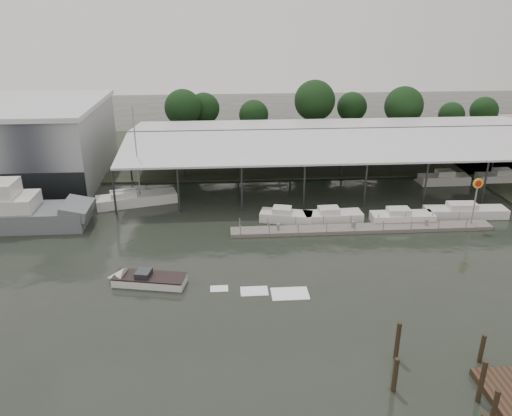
{
  "coord_description": "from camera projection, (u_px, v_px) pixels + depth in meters",
  "views": [
    {
      "loc": [
        0.25,
        -37.48,
        22.24
      ],
      "look_at": [
        3.74,
        10.99,
        2.5
      ],
      "focal_mm": 35.0,
      "sensor_mm": 36.0,
      "label": 1
    }
  ],
  "objects": [
    {
      "name": "ground",
      "position": [
        222.0,
        284.0,
        42.98
      ],
      "size": [
        200.0,
        200.0,
        0.0
      ],
      "primitive_type": "plane",
      "color": "black",
      "rests_on": "ground"
    },
    {
      "name": "land_strip_far",
      "position": [
        220.0,
        151.0,
        81.76
      ],
      "size": [
        140.0,
        30.0,
        0.3
      ],
      "color": "#3A4030",
      "rests_on": "ground"
    },
    {
      "name": "storage_warehouse",
      "position": [
        10.0,
        142.0,
        66.8
      ],
      "size": [
        24.5,
        20.5,
        10.5
      ],
      "color": "#92989C",
      "rests_on": "ground"
    },
    {
      "name": "covered_boat_shed",
      "position": [
        344.0,
        134.0,
        67.68
      ],
      "size": [
        58.24,
        24.0,
        6.96
      ],
      "color": "silver",
      "rests_on": "ground"
    },
    {
      "name": "floating_dock",
      "position": [
        362.0,
        229.0,
        53.15
      ],
      "size": [
        28.0,
        2.0,
        1.4
      ],
      "color": "slate",
      "rests_on": "ground"
    },
    {
      "name": "shell_fuel_sign",
      "position": [
        476.0,
        193.0,
        52.54
      ],
      "size": [
        1.1,
        0.18,
        5.55
      ],
      "color": "gray",
      "rests_on": "ground"
    },
    {
      "name": "grey_trawler",
      "position": [
        13.0,
        213.0,
        53.52
      ],
      "size": [
        16.15,
        5.07,
        8.84
      ],
      "rotation": [
        0.0,
        0.0,
        0.01
      ],
      "color": "slate",
      "rests_on": "ground"
    },
    {
      "name": "white_sailboat",
      "position": [
        135.0,
        199.0,
        60.05
      ],
      "size": [
        9.77,
        4.94,
        11.92
      ],
      "rotation": [
        0.0,
        0.0,
        0.26
      ],
      "color": "silver",
      "rests_on": "ground"
    },
    {
      "name": "speedboat_underway",
      "position": [
        143.0,
        280.0,
        42.87
      ],
      "size": [
        17.71,
        5.43,
        2.0
      ],
      "rotation": [
        0.0,
        0.0,
        2.94
      ],
      "color": "silver",
      "rests_on": "ground"
    },
    {
      "name": "moored_cruiser_0",
      "position": [
        286.0,
        216.0,
        55.3
      ],
      "size": [
        6.09,
        3.6,
        1.7
      ],
      "rotation": [
        0.0,
        0.0,
        -0.26
      ],
      "color": "silver",
      "rests_on": "ground"
    },
    {
      "name": "moored_cruiser_1",
      "position": [
        332.0,
        216.0,
        55.26
      ],
      "size": [
        6.51,
        2.46,
        1.7
      ],
      "rotation": [
        0.0,
        0.0,
        0.04
      ],
      "color": "silver",
      "rests_on": "ground"
    },
    {
      "name": "moored_cruiser_2",
      "position": [
        402.0,
        217.0,
        55.03
      ],
      "size": [
        6.91,
        2.28,
        1.7
      ],
      "rotation": [
        0.0,
        0.0,
        -0.01
      ],
      "color": "silver",
      "rests_on": "ground"
    },
    {
      "name": "moored_cruiser_3",
      "position": [
        465.0,
        211.0,
        56.5
      ],
      "size": [
        9.27,
        2.63,
        1.7
      ],
      "rotation": [
        0.0,
        0.0,
        -0.05
      ],
      "color": "silver",
      "rests_on": "ground"
    },
    {
      "name": "mooring_pilings",
      "position": [
        452.0,
        383.0,
        30.18
      ],
      "size": [
        7.0,
        8.08,
        3.56
      ],
      "color": "#362A1B",
      "rests_on": "ground"
    },
    {
      "name": "horizon_tree_line",
      "position": [
        332.0,
        107.0,
        86.42
      ],
      "size": [
        67.55,
        11.73,
        10.59
      ],
      "color": "black",
      "rests_on": "ground"
    }
  ]
}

